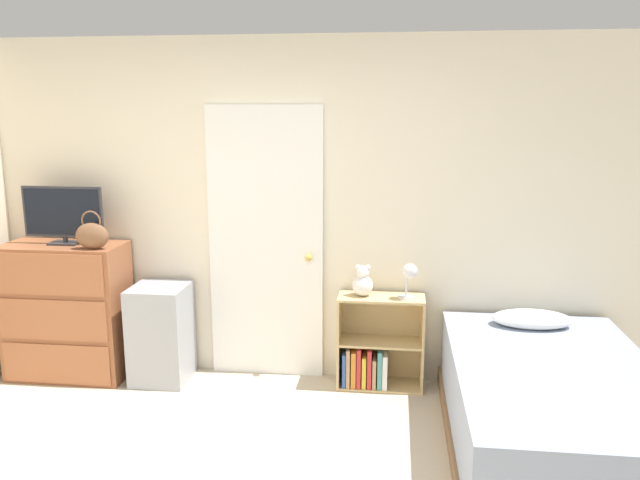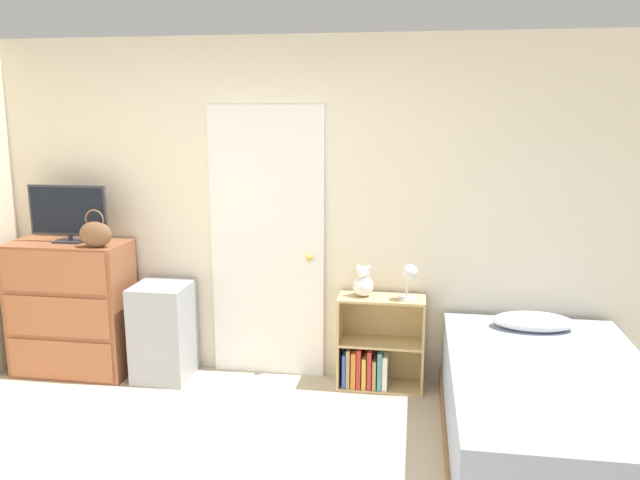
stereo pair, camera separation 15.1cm
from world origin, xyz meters
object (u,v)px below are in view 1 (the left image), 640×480
Objects in this scene: tv at (63,214)px; storage_bin at (161,333)px; handbag at (92,235)px; desk_lamp at (409,274)px; bookshelf at (374,352)px; dresser at (68,311)px; bed at (553,411)px; teddy_bear at (363,282)px.

storage_bin is at bearing -1.13° from tv.
storage_bin is at bearing 16.81° from handbag.
desk_lamp is at bearing 1.12° from storage_bin.
bookshelf is 0.66m from desk_lamp.
desk_lamp is at bearing 0.96° from dresser.
dresser is 0.70m from handbag.
handbag is 0.14× the size of bed.
desk_lamp is (0.24, -0.04, 0.61)m from bookshelf.
tv is at bearing 167.27° from bed.
desk_lamp is (2.27, 0.16, -0.26)m from handbag.
dresser is 2.36m from bookshelf.
tv is at bearing -178.40° from bookshelf.
teddy_bear is at bearing 2.13° from dresser.
desk_lamp is at bearing -6.94° from teddy_bear.
tv reaches higher than dresser.
teddy_bear is at bearing 1.61° from tv.
bookshelf is at bearing 1.60° from tv.
tv is 0.83× the size of storage_bin.
desk_lamp is 0.13× the size of bed.
bookshelf is 3.00× the size of teddy_bear.
handbag is at bearing -26.36° from tv.
bookshelf is 2.67× the size of desk_lamp.
storage_bin is 1.61m from bookshelf.
dresser is 2.27m from teddy_bear.
handbag is (0.31, -0.12, 0.62)m from dresser.
dresser is at bearing -177.90° from bookshelf.
tv is 2.28m from teddy_bear.
tv is 2.19× the size of handbag.
bed is (2.69, -0.75, -0.09)m from storage_bin.
tv is at bearing 153.64° from handbag.
bookshelf is at bearing 2.81° from storage_bin.
tv is at bearing 46.97° from dresser.
teddy_bear is at bearing 2.90° from storage_bin.
storage_bin is 3.18× the size of teddy_bear.
desk_lamp is at bearing 0.49° from tv.
handbag is 1.07× the size of desk_lamp.
desk_lamp reaches higher than teddy_bear.
bookshelf is (2.32, 0.06, -1.00)m from tv.
handbag is 3.29m from bed.
storage_bin is at bearing -178.88° from desk_lamp.
storage_bin is 0.38× the size of bed.
tv is 0.31× the size of bed.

